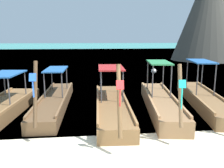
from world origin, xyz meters
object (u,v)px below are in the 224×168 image
at_px(longtail_boat_blue_ribbon, 55,101).
at_px(longtail_boat_turquoise_ribbon, 160,102).
at_px(karst_rock, 211,10).
at_px(mooring_buoy_far, 154,71).
at_px(longtail_boat_pink_ribbon, 203,99).
at_px(longtail_boat_violet_ribbon, 0,109).
at_px(longtail_boat_red_ribbon, 112,106).

xyz_separation_m(longtail_boat_blue_ribbon, longtail_boat_turquoise_ribbon, (4.71, -0.86, 0.05)).
xyz_separation_m(karst_rock, mooring_buoy_far, (-11.12, -11.49, -6.55)).
height_order(longtail_boat_pink_ribbon, karst_rock, karst_rock).
bearing_deg(longtail_boat_blue_ribbon, karst_rock, 48.32).
height_order(longtail_boat_violet_ribbon, karst_rock, karst_rock).
bearing_deg(longtail_boat_turquoise_ribbon, longtail_boat_blue_ribbon, 169.63).
height_order(longtail_boat_violet_ribbon, mooring_buoy_far, longtail_boat_violet_ribbon).
bearing_deg(mooring_buoy_far, longtail_boat_blue_ribbon, -128.46).
relative_size(longtail_boat_turquoise_ribbon, karst_rock, 0.48).
distance_m(longtail_boat_violet_ribbon, longtail_boat_red_ribbon, 4.56).
bearing_deg(longtail_boat_violet_ribbon, longtail_boat_blue_ribbon, 26.41).
bearing_deg(longtail_boat_red_ribbon, mooring_buoy_far, 64.91).
bearing_deg(longtail_boat_turquoise_ribbon, longtail_boat_red_ribbon, -174.57).
bearing_deg(longtail_boat_turquoise_ribbon, longtail_boat_pink_ribbon, 10.14).
bearing_deg(mooring_buoy_far, longtail_boat_violet_ribbon, -132.43).
relative_size(longtail_boat_blue_ribbon, longtail_boat_red_ribbon, 1.01).
bearing_deg(karst_rock, longtail_boat_violet_ribbon, -133.31).
xyz_separation_m(longtail_boat_blue_ribbon, mooring_buoy_far, (7.37, 9.28, -0.08)).
bearing_deg(karst_rock, longtail_boat_blue_ribbon, -131.68).
xyz_separation_m(longtail_boat_pink_ribbon, karst_rock, (11.57, 21.23, 6.45)).
height_order(longtail_boat_red_ribbon, mooring_buoy_far, longtail_boat_red_ribbon).
xyz_separation_m(longtail_boat_violet_ribbon, longtail_boat_red_ribbon, (4.56, -0.06, 0.01)).
relative_size(longtail_boat_violet_ribbon, longtail_boat_blue_ribbon, 0.92).
bearing_deg(longtail_boat_pink_ribbon, longtail_boat_red_ribbon, -172.18).
distance_m(karst_rock, mooring_buoy_far, 17.28).
relative_size(longtail_boat_blue_ribbon, longtail_boat_pink_ribbon, 1.01).
bearing_deg(longtail_boat_violet_ribbon, longtail_boat_pink_ribbon, 3.48).
distance_m(longtail_boat_red_ribbon, longtail_boat_pink_ribbon, 4.44).
xyz_separation_m(longtail_boat_blue_ribbon, karst_rock, (18.49, 20.77, 6.47)).
bearing_deg(longtail_boat_violet_ribbon, longtail_boat_red_ribbon, -0.74).
height_order(longtail_boat_turquoise_ribbon, mooring_buoy_far, longtail_boat_turquoise_ribbon).
relative_size(longtail_boat_violet_ribbon, longtail_boat_turquoise_ribbon, 0.95).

